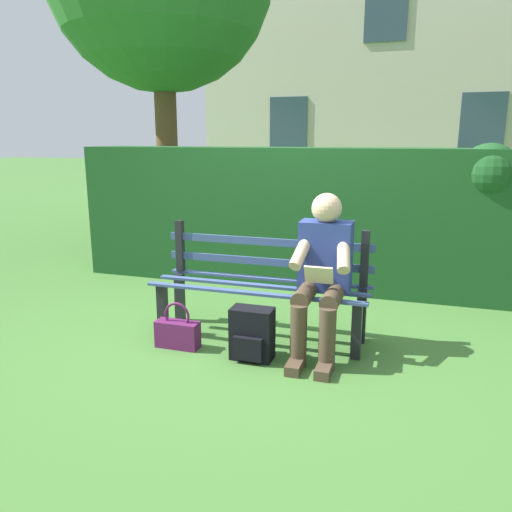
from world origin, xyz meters
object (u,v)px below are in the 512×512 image
at_px(park_bench, 262,284).
at_px(person_seated, 322,271).
at_px(handbag, 178,333).
at_px(backpack, 252,334).

bearing_deg(park_bench, person_seated, 161.74).
bearing_deg(park_bench, handbag, 39.00).
xyz_separation_m(park_bench, backpack, (-0.06, 0.46, -0.24)).
distance_m(park_bench, handbag, 0.76).
distance_m(backpack, handbag, 0.61).
relative_size(backpack, handbag, 1.06).
bearing_deg(person_seated, handbag, 14.48).
height_order(park_bench, handbag, park_bench).
bearing_deg(handbag, person_seated, -165.52).
xyz_separation_m(person_seated, handbag, (1.04, 0.27, -0.50)).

